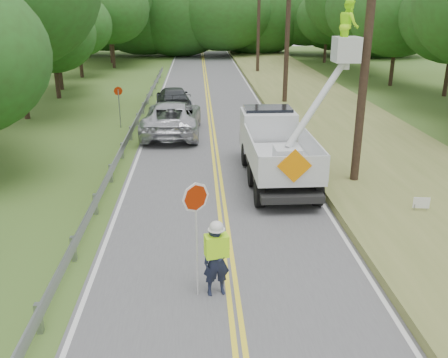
{
  "coord_description": "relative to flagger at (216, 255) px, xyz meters",
  "views": [
    {
      "loc": [
        -0.74,
        -7.56,
        6.48
      ],
      "look_at": [
        0.0,
        6.0,
        1.5
      ],
      "focal_mm": 38.8,
      "sensor_mm": 36.0,
      "label": 1
    }
  ],
  "objects": [
    {
      "name": "treeline_horizon",
      "position": [
        1.54,
        53.97,
        4.48
      ],
      "size": [
        57.4,
        15.25,
        11.76
      ],
      "color": "#27481A",
      "rests_on": "ground"
    },
    {
      "name": "yard_sign",
      "position": [
        6.6,
        3.84,
        -0.5
      ],
      "size": [
        0.5,
        0.11,
        0.73
      ],
      "color": "white",
      "rests_on": "ground"
    },
    {
      "name": "stop_sign_permanent",
      "position": [
        -4.6,
        16.37,
        0.44
      ],
      "size": [
        0.46,
        0.18,
        2.25
      ],
      "color": "gray",
      "rests_on": "ground"
    },
    {
      "name": "guardrail",
      "position": [
        -3.63,
        12.68,
        -0.47
      ],
      "size": [
        0.18,
        48.0,
        0.77
      ],
      "color": "gray",
      "rests_on": "ground"
    },
    {
      "name": "ground",
      "position": [
        0.39,
        -2.22,
        -1.02
      ],
      "size": [
        140.0,
        140.0,
        0.0
      ],
      "primitive_type": "plane",
      "color": "#3A5117",
      "rests_on": "ground"
    },
    {
      "name": "treeline_left",
      "position": [
        -9.98,
        28.47,
        5.08
      ],
      "size": [
        10.34,
        54.78,
        11.65
      ],
      "color": "#332319",
      "rests_on": "ground"
    },
    {
      "name": "bucket_truck",
      "position": [
        2.76,
        8.38,
        0.48
      ],
      "size": [
        3.64,
        6.7,
        6.57
      ],
      "color": "black",
      "rests_on": "road"
    },
    {
      "name": "flagger",
      "position": [
        0.0,
        0.0,
        0.0
      ],
      "size": [
        1.09,
        0.53,
        2.81
      ],
      "color": "#191E33",
      "rests_on": "road"
    },
    {
      "name": "treeline_right",
      "position": [
        16.05,
        23.65,
        4.98
      ],
      "size": [
        11.38,
        54.64,
        11.02
      ],
      "color": "#332319",
      "rests_on": "ground"
    },
    {
      "name": "suv_silver",
      "position": [
        -1.68,
        14.85,
        -0.15
      ],
      "size": [
        3.02,
        6.22,
        1.7
      ],
      "primitive_type": "imported",
      "rotation": [
        0.0,
        0.0,
        3.11
      ],
      "color": "silver",
      "rests_on": "road"
    },
    {
      "name": "suv_darkgrey",
      "position": [
        -1.9,
        20.98,
        -0.3
      ],
      "size": [
        2.59,
        5.08,
        1.41
      ],
      "primitive_type": "imported",
      "rotation": [
        0.0,
        0.0,
        3.27
      ],
      "color": "#313539",
      "rests_on": "road"
    },
    {
      "name": "utility_poles",
      "position": [
        5.39,
        14.79,
        4.25
      ],
      "size": [
        1.6,
        43.3,
        10.0
      ],
      "color": "black",
      "rests_on": "ground"
    },
    {
      "name": "tall_grass_verge",
      "position": [
        7.49,
        11.78,
        -0.87
      ],
      "size": [
        7.0,
        96.0,
        0.3
      ],
      "primitive_type": "cube",
      "color": "olive",
      "rests_on": "ground"
    },
    {
      "name": "road",
      "position": [
        0.39,
        11.78,
        -1.01
      ],
      "size": [
        7.2,
        96.0,
        0.03
      ],
      "color": "#535255",
      "rests_on": "ground"
    }
  ]
}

